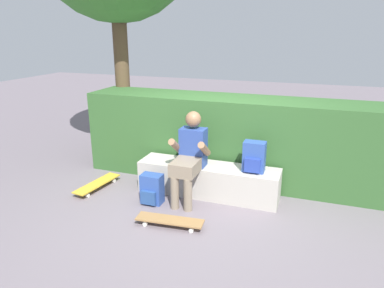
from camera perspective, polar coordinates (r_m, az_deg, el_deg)
ground_plane at (r=4.72m, az=1.20°, el=-9.92°), size 24.00×24.00×0.00m
bench_main at (r=4.95m, az=2.59°, el=-5.77°), size 1.94×0.45×0.44m
person_skater at (r=4.66m, az=-0.38°, el=-1.71°), size 0.49×0.62×1.19m
skateboard_near_person at (r=4.26m, az=-3.59°, el=-12.12°), size 0.81×0.27×0.09m
skateboard_beside_bench at (r=5.35m, az=-14.96°, el=-6.19°), size 0.30×0.82×0.09m
backpack_on_bench at (r=4.66m, az=9.92°, el=-2.12°), size 0.28×0.23×0.40m
backpack_on_ground at (r=4.75m, az=-6.46°, el=-7.25°), size 0.28×0.23×0.40m
hedge_row at (r=5.34m, az=9.28°, el=0.52°), size 5.02×0.80×1.26m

